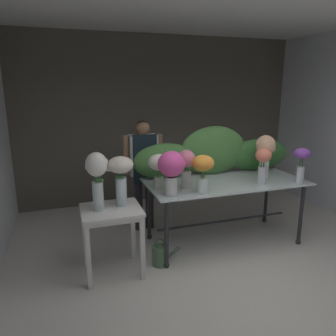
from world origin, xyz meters
The scene contains 17 objects.
ground_plane centered at (0.00, 1.76, 0.00)m, with size 7.74×7.74×0.00m, color silver.
wall_back centered at (0.00, 3.52, 1.48)m, with size 5.22×0.12×2.96m, color #5B564C.
ceiling_slab centered at (0.00, 1.76, 3.02)m, with size 5.34×3.64×0.12m, color silver.
display_table_glass centered at (0.26, 1.45, 0.75)m, with size 2.09×0.98×0.88m.
side_table_white centered at (-1.29, 1.16, 0.67)m, with size 0.66×0.57×0.78m.
florist centered at (-0.66, 2.20, 1.00)m, with size 0.58×0.24×1.62m.
foliage_backdrop centered at (0.27, 1.82, 1.16)m, with size 2.37×0.25×0.68m.
vase_peach_tulips centered at (0.86, 1.47, 1.24)m, with size 0.28×0.26×0.58m.
vase_coral_ranunculus centered at (0.64, 1.19, 1.16)m, with size 0.22×0.20×0.46m.
vase_fuchsia_snapdragons centered at (-0.60, 1.13, 1.20)m, with size 0.34×0.31×0.52m.
vase_violet_stock centered at (1.13, 1.07, 1.17)m, with size 0.21×0.21×0.46m.
vase_ivory_hydrangea centered at (-0.66, 1.40, 1.16)m, with size 0.26×0.26×0.43m.
vase_rosy_freesia centered at (-0.34, 1.34, 1.16)m, with size 0.21×0.21×0.47m.
vase_sunset_anemones centered at (-0.23, 1.09, 1.17)m, with size 0.26×0.26×0.45m.
vase_white_roses_tall centered at (-1.42, 1.16, 1.18)m, with size 0.25×0.23×0.64m.
vase_cream_lisianthus_tall centered at (-1.16, 1.22, 1.15)m, with size 0.32×0.29×0.57m.
watering_can centered at (-0.74, 1.14, 0.13)m, with size 0.35×0.18×0.34m.
Camera 1 is at (-1.74, -2.21, 2.10)m, focal length 34.61 mm.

